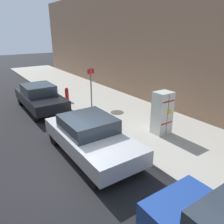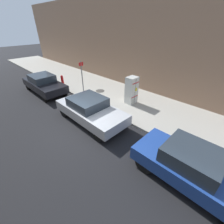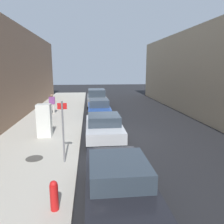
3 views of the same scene
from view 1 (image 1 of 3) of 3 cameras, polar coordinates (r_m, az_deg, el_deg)
The scene contains 9 objects.
ground_plane at distance 7.75m, azimuth -9.18°, elevation -13.27°, with size 80.00×80.00×0.00m, color black.
sidewalk_slab at distance 9.96m, azimuth 13.43°, elevation -5.05°, with size 4.50×44.00×0.15m, color #B2ADA0.
building_facade_near at distance 11.71m, azimuth 26.19°, elevation 14.76°, with size 2.01×39.60×7.02m, color #937056.
discarded_refrigerator at distance 9.35m, azimuth 12.95°, elevation -0.22°, with size 0.74×0.60×1.81m.
manhole_cover at distance 11.72m, azimuth 1.34°, elevation -0.10°, with size 0.70×0.70×0.02m, color #47443F.
street_sign_post at distance 11.01m, azimuth -5.45°, elevation 6.00°, with size 0.36×0.07×2.48m.
fire_hydrant at distance 13.90m, azimuth -11.72°, elevation 4.62°, with size 0.22×0.22×0.84m.
parked_sedan_dark at distance 13.08m, azimuth -18.30°, elevation 3.76°, with size 1.80×4.40×1.42m.
parked_sedan_silver at distance 7.88m, azimuth -5.64°, elevation -6.25°, with size 1.90×4.32×1.41m.
Camera 1 is at (2.57, 5.93, 4.27)m, focal length 35.00 mm.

